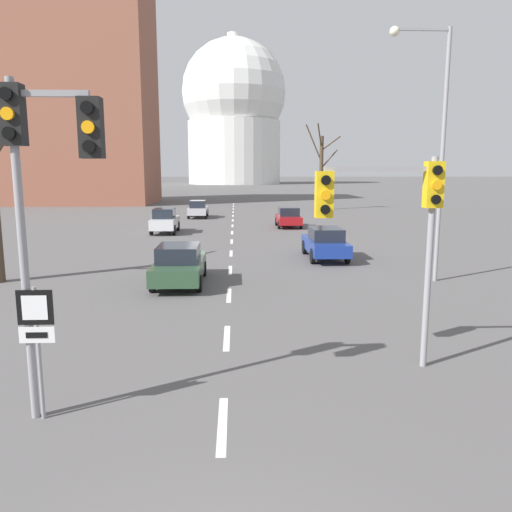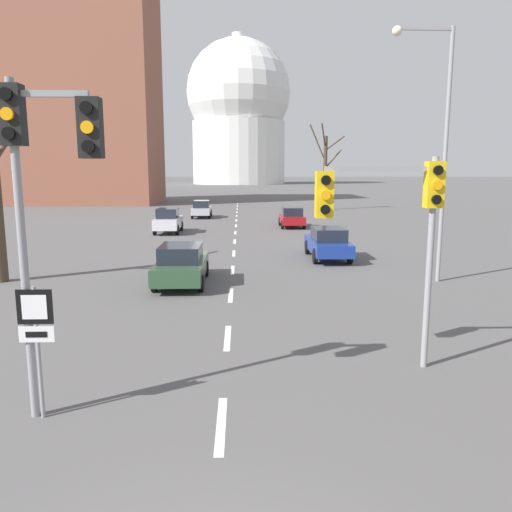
# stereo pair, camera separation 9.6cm
# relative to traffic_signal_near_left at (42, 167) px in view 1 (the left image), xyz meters

# --- Properties ---
(lane_stripe_0) EXTENTS (0.16, 2.00, 0.01)m
(lane_stripe_0) POSITION_rel_traffic_signal_near_left_xyz_m (2.88, -0.41, -4.32)
(lane_stripe_0) COLOR silver
(lane_stripe_0) RESTS_ON ground_plane
(lane_stripe_1) EXTENTS (0.16, 2.00, 0.01)m
(lane_stripe_1) POSITION_rel_traffic_signal_near_left_xyz_m (2.88, 4.09, -4.32)
(lane_stripe_1) COLOR silver
(lane_stripe_1) RESTS_ON ground_plane
(lane_stripe_2) EXTENTS (0.16, 2.00, 0.01)m
(lane_stripe_2) POSITION_rel_traffic_signal_near_left_xyz_m (2.88, 8.59, -4.32)
(lane_stripe_2) COLOR silver
(lane_stripe_2) RESTS_ON ground_plane
(lane_stripe_3) EXTENTS (0.16, 2.00, 0.01)m
(lane_stripe_3) POSITION_rel_traffic_signal_near_left_xyz_m (2.88, 13.09, -4.32)
(lane_stripe_3) COLOR silver
(lane_stripe_3) RESTS_ON ground_plane
(lane_stripe_4) EXTENTS (0.16, 2.00, 0.01)m
(lane_stripe_4) POSITION_rel_traffic_signal_near_left_xyz_m (2.88, 17.59, -4.32)
(lane_stripe_4) COLOR silver
(lane_stripe_4) RESTS_ON ground_plane
(lane_stripe_5) EXTENTS (0.16, 2.00, 0.01)m
(lane_stripe_5) POSITION_rel_traffic_signal_near_left_xyz_m (2.88, 22.09, -4.32)
(lane_stripe_5) COLOR silver
(lane_stripe_5) RESTS_ON ground_plane
(lane_stripe_6) EXTENTS (0.16, 2.00, 0.01)m
(lane_stripe_6) POSITION_rel_traffic_signal_near_left_xyz_m (2.88, 26.59, -4.32)
(lane_stripe_6) COLOR silver
(lane_stripe_6) RESTS_ON ground_plane
(lane_stripe_7) EXTENTS (0.16, 2.00, 0.01)m
(lane_stripe_7) POSITION_rel_traffic_signal_near_left_xyz_m (2.88, 31.09, -4.32)
(lane_stripe_7) COLOR silver
(lane_stripe_7) RESTS_ON ground_plane
(lane_stripe_8) EXTENTS (0.16, 2.00, 0.01)m
(lane_stripe_8) POSITION_rel_traffic_signal_near_left_xyz_m (2.88, 35.59, -4.32)
(lane_stripe_8) COLOR silver
(lane_stripe_8) RESTS_ON ground_plane
(lane_stripe_9) EXTENTS (0.16, 2.00, 0.01)m
(lane_stripe_9) POSITION_rel_traffic_signal_near_left_xyz_m (2.88, 40.09, -4.32)
(lane_stripe_9) COLOR silver
(lane_stripe_9) RESTS_ON ground_plane
(lane_stripe_10) EXTENTS (0.16, 2.00, 0.01)m
(lane_stripe_10) POSITION_rel_traffic_signal_near_left_xyz_m (2.88, 44.59, -4.32)
(lane_stripe_10) COLOR silver
(lane_stripe_10) RESTS_ON ground_plane
(lane_stripe_11) EXTENTS (0.16, 2.00, 0.01)m
(lane_stripe_11) POSITION_rel_traffic_signal_near_left_xyz_m (2.88, 49.09, -4.32)
(lane_stripe_11) COLOR silver
(lane_stripe_11) RESTS_ON ground_plane
(lane_stripe_12) EXTENTS (0.16, 2.00, 0.01)m
(lane_stripe_12) POSITION_rel_traffic_signal_near_left_xyz_m (2.88, 53.59, -4.32)
(lane_stripe_12) COLOR silver
(lane_stripe_12) RESTS_ON ground_plane
(lane_stripe_13) EXTENTS (0.16, 2.00, 0.01)m
(lane_stripe_13) POSITION_rel_traffic_signal_near_left_xyz_m (2.88, 58.09, -4.32)
(lane_stripe_13) COLOR silver
(lane_stripe_13) RESTS_ON ground_plane
(traffic_signal_near_left) EXTENTS (1.59, 0.34, 5.73)m
(traffic_signal_near_left) POSITION_rel_traffic_signal_near_left_xyz_m (0.00, 0.00, 0.00)
(traffic_signal_near_left) COLOR gray
(traffic_signal_near_left) RESTS_ON ground_plane
(traffic_signal_near_right) EXTENTS (2.66, 0.34, 4.57)m
(traffic_signal_near_right) POSITION_rel_traffic_signal_near_left_xyz_m (6.44, 2.02, -0.86)
(traffic_signal_near_right) COLOR gray
(traffic_signal_near_right) RESTS_ON ground_plane
(route_sign_post) EXTENTS (0.60, 0.08, 2.36)m
(route_sign_post) POSITION_rel_traffic_signal_near_left_xyz_m (-0.25, -0.07, -2.73)
(route_sign_post) COLOR gray
(route_sign_post) RESTS_ON ground_plane
(street_lamp_right) EXTENTS (2.30, 0.36, 9.45)m
(street_lamp_right) POSITION_rel_traffic_signal_near_left_xyz_m (10.60, 10.61, 1.39)
(street_lamp_right) COLOR gray
(street_lamp_right) RESTS_ON ground_plane
(sedan_near_left) EXTENTS (1.75, 3.99, 1.61)m
(sedan_near_left) POSITION_rel_traffic_signal_near_left_xyz_m (-0.35, 38.22, -3.51)
(sedan_near_left) COLOR #B7B7BC
(sedan_near_left) RESTS_ON ground_plane
(sedan_near_right) EXTENTS (1.82, 3.90, 1.55)m
(sedan_near_right) POSITION_rel_traffic_signal_near_left_xyz_m (7.21, 29.90, -3.55)
(sedan_near_right) COLOR maroon
(sedan_near_right) RESTS_ON ground_plane
(sedan_mid_centre) EXTENTS (1.71, 3.90, 1.73)m
(sedan_mid_centre) POSITION_rel_traffic_signal_near_left_xyz_m (-1.80, 26.57, -3.46)
(sedan_mid_centre) COLOR silver
(sedan_mid_centre) RESTS_ON ground_plane
(sedan_far_left) EXTENTS (1.85, 4.41, 1.53)m
(sedan_far_left) POSITION_rel_traffic_signal_near_left_xyz_m (0.98, 10.47, -3.56)
(sedan_far_left) COLOR #2D4C33
(sedan_far_left) RESTS_ON ground_plane
(sedan_far_right) EXTENTS (1.81, 4.53, 1.55)m
(sedan_far_right) POSITION_rel_traffic_signal_near_left_xyz_m (7.53, 15.81, -3.52)
(sedan_far_right) COLOR navy
(sedan_far_right) RESTS_ON ground_plane
(bare_tree_right_near) EXTENTS (3.80, 2.14, 9.38)m
(bare_tree_right_near) POSITION_rel_traffic_signal_near_left_xyz_m (12.69, 47.52, 0.22)
(bare_tree_right_near) COLOR #473828
(bare_tree_right_near) RESTS_ON ground_plane
(capitol_dome) EXTENTS (35.00, 35.00, 49.44)m
(capitol_dome) POSITION_rel_traffic_signal_near_left_xyz_m (2.88, 166.76, 19.75)
(capitol_dome) COLOR silver
(capitol_dome) RESTS_ON ground_plane
(apartment_block_left) EXTENTS (18.00, 14.00, 29.93)m
(apartment_block_left) POSITION_rel_traffic_signal_near_left_xyz_m (-16.93, 60.47, 10.64)
(apartment_block_left) COLOR #935642
(apartment_block_left) RESTS_ON ground_plane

